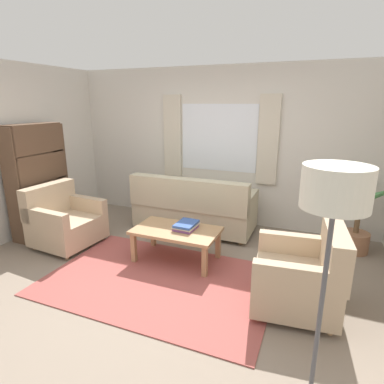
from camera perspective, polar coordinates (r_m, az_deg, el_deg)
name	(u,v)px	position (r m, az deg, el deg)	size (l,w,h in m)	color
ground_plane	(159,280)	(3.90, -5.98, -15.51)	(6.24, 6.24, 0.00)	gray
wall_back	(219,146)	(5.47, 4.92, 8.15)	(5.32, 0.12, 2.60)	silver
window_with_curtains	(218,138)	(5.38, 4.68, 9.63)	(1.98, 0.07, 1.40)	white
area_rug	(159,280)	(3.90, -5.98, -15.43)	(2.61, 1.73, 0.01)	#9E4C47
couch	(193,209)	(5.12, 0.22, -3.04)	(1.90, 0.82, 0.92)	#BCB293
armchair_left	(64,221)	(5.00, -21.97, -4.88)	(0.88, 0.90, 0.88)	tan
armchair_right	(302,276)	(3.45, 19.18, -14.02)	(0.90, 0.92, 0.88)	tan
coffee_table	(176,233)	(4.16, -2.84, -7.41)	(1.10, 0.64, 0.44)	#A87F56
book_stack_on_table	(186,226)	(4.13, -1.06, -6.04)	(0.27, 0.35, 0.09)	#7F478C
potted_plant	(359,222)	(4.93, 27.80, -4.83)	(1.02, 1.11, 1.11)	#9E6B4C
bookshelf	(41,179)	(5.43, -25.44, 2.18)	(0.30, 0.94, 1.72)	brown
standing_lamp	(333,210)	(1.92, 24.04, -2.90)	(0.37, 0.37, 1.70)	#4C4C51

